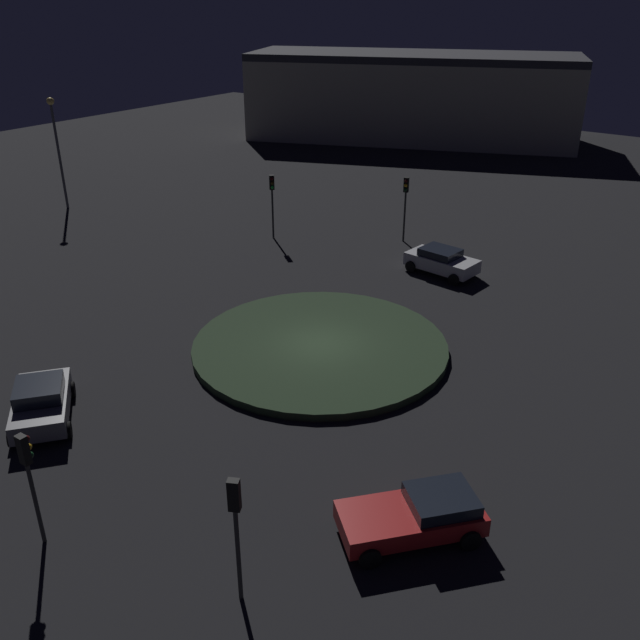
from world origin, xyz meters
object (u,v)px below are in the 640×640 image
car_red (416,515)px  traffic_light_north (29,467)px  store_building (412,97)px  car_grey (41,402)px  traffic_light_northwest (236,516)px  traffic_light_south (406,196)px  car_silver (441,261)px  streetlamp_east (56,138)px  traffic_light_southeast (272,194)px

car_red → traffic_light_north: size_ratio=1.17×
traffic_light_north → store_building: store_building is taller
traffic_light_north → store_building: (19.93, -57.23, 1.56)m
car_grey → traffic_light_northwest: 11.82m
car_red → traffic_light_north: 10.99m
store_building → traffic_light_south: bearing=96.2°
car_silver → streetlamp_east: 28.35m
traffic_light_northwest → store_building: size_ratio=0.11×
car_silver → store_building: bearing=128.1°
streetlamp_east → traffic_light_south: bearing=-161.1°
car_grey → traffic_light_southeast: bearing=-35.2°
streetlamp_east → car_grey: bearing=142.5°
car_grey → traffic_light_northwest: (-11.49, 1.89, 2.02)m
traffic_light_south → car_silver: bearing=35.8°
car_red → store_building: 58.23m
car_grey → traffic_light_southeast: (6.01, -20.76, 2.12)m
traffic_light_southeast → traffic_light_north: 27.04m
car_grey → traffic_light_north: 6.89m
car_silver → traffic_light_southeast: bearing=-169.5°
traffic_light_northwest → traffic_light_southeast: 28.62m
traffic_light_north → streetlamp_east: bearing=51.7°
car_grey → car_silver: 22.27m
car_grey → traffic_light_south: traffic_light_south is taller
traffic_light_northwest → traffic_light_north: (6.00, 1.82, -0.12)m
traffic_light_southeast → traffic_light_south: bearing=74.6°
traffic_light_south → car_red: bearing=14.7°
store_building → streetlamp_east: bearing=55.5°
traffic_light_north → store_building: size_ratio=0.11×
traffic_light_south → traffic_light_northwest: bearing=5.5°
traffic_light_south → streetlamp_east: streetlamp_east is taller
traffic_light_south → streetlamp_east: size_ratio=0.53×
traffic_light_southeast → store_building: (8.44, -32.76, 1.33)m
traffic_light_northwest → traffic_light_south: (10.49, -26.98, 0.11)m
traffic_light_northwest → car_grey: bearing=53.4°
car_red → traffic_light_northwest: 5.80m
car_silver → streetlamp_east: size_ratio=0.53×
streetlamp_east → store_building: (-7.85, -36.40, -0.74)m
car_grey → store_building: store_building is taller
streetlamp_east → store_building: bearing=-102.2°
car_red → traffic_light_south: size_ratio=1.07×
traffic_light_northwest → traffic_light_south: size_ratio=0.96×
car_silver → car_red: 20.66m
car_red → streetlamp_east: size_ratio=0.57×
traffic_light_north → streetlamp_east: 34.80m
traffic_light_northwest → store_building: store_building is taller
traffic_light_south → traffic_light_north: (-4.49, 28.80, -0.23)m
car_silver → car_red: bearing=-58.9°
car_silver → traffic_light_south: (4.38, -3.48, 2.13)m
car_grey → traffic_light_north: traffic_light_north is taller
car_silver → traffic_light_south: 5.99m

